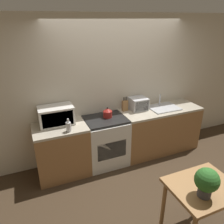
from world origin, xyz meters
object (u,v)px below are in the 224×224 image
Objects in this scene: stove_range at (106,141)px; bottle at (69,127)px; toaster_oven at (138,104)px; dining_table at (202,194)px; kettle at (108,113)px; microwave at (56,115)px.

bottle is (-0.69, -0.22, 0.54)m from stove_range.
toaster_oven is at bearing 11.15° from stove_range.
bottle is 2.03m from dining_table.
bottle is at bearing -160.84° from kettle.
kettle is at bearing 34.71° from stove_range.
kettle is 0.79m from bottle.
toaster_oven is 0.41× the size of dining_table.
dining_table is at bearing -56.60° from microwave.
toaster_oven is 2.03m from dining_table.
kettle is (0.06, 0.04, 0.54)m from stove_range.
bottle is (0.12, -0.34, -0.07)m from microwave.
kettle is at bearing 19.16° from bottle.
toaster_oven reaches higher than kettle.
microwave is (-0.81, 0.12, 0.60)m from stove_range.
toaster_oven reaches higher than stove_range.
toaster_oven is (1.42, 0.36, 0.03)m from bottle.
microwave is 1.76× the size of toaster_oven.
stove_range is 4.69× the size of kettle.
microwave is 0.37m from bottle.
stove_range reaches higher than dining_table.
microwave reaches higher than dining_table.
kettle reaches higher than stove_range.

